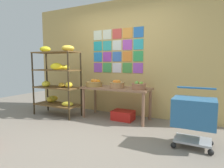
{
  "coord_description": "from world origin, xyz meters",
  "views": [
    {
      "loc": [
        1.83,
        -2.41,
        1.2
      ],
      "look_at": [
        0.11,
        0.93,
        0.79
      ],
      "focal_mm": 30.29,
      "sensor_mm": 36.0,
      "label": 1
    }
  ],
  "objects": [
    {
      "name": "fruit_basket_back_right",
      "position": [
        0.13,
        1.13,
        0.77
      ],
      "size": [
        0.32,
        0.32,
        0.18
      ],
      "color": "tan",
      "rests_on": "display_table"
    },
    {
      "name": "fruit_basket_left",
      "position": [
        0.6,
        1.13,
        0.76
      ],
      "size": [
        0.29,
        0.29,
        0.16
      ],
      "color": "#A76B49",
      "rests_on": "display_table"
    },
    {
      "name": "shopping_cart",
      "position": [
        1.67,
        0.44,
        0.48
      ],
      "size": [
        0.57,
        0.47,
        0.84
      ],
      "rotation": [
        0.0,
        0.0,
        0.19
      ],
      "color": "black",
      "rests_on": "ground"
    },
    {
      "name": "ground",
      "position": [
        0.0,
        0.0,
        0.0
      ],
      "size": [
        9.25,
        9.25,
        0.0
      ],
      "primitive_type": "plane",
      "color": "gray"
    },
    {
      "name": "produce_crate_under_table",
      "position": [
        0.25,
        1.18,
        0.1
      ],
      "size": [
        0.45,
        0.32,
        0.2
      ],
      "primitive_type": "cube",
      "color": "red",
      "rests_on": "ground"
    },
    {
      "name": "banana_shelf_unit",
      "position": [
        -1.25,
        0.84,
        0.86
      ],
      "size": [
        1.09,
        0.6,
        1.6
      ],
      "color": "#342818",
      "rests_on": "ground"
    },
    {
      "name": "back_wall_with_art",
      "position": [
        -0.0,
        1.65,
        1.32
      ],
      "size": [
        4.98,
        0.07,
        2.64
      ],
      "color": "tan",
      "rests_on": "ground"
    },
    {
      "name": "display_table",
      "position": [
        0.07,
        1.2,
        0.6
      ],
      "size": [
        1.49,
        0.6,
        0.69
      ],
      "color": "#8F6347",
      "rests_on": "ground"
    },
    {
      "name": "fruit_basket_back_left",
      "position": [
        -0.42,
        1.1,
        0.76
      ],
      "size": [
        0.37,
        0.37,
        0.17
      ],
      "color": "#A57F3F",
      "rests_on": "display_table"
    }
  ]
}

